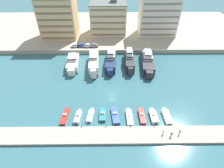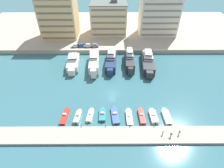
{
  "view_description": "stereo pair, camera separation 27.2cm",
  "coord_description": "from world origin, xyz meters",
  "px_view_note": "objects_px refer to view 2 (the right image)",
  "views": [
    {
      "loc": [
        -0.61,
        -48.78,
        41.56
      ],
      "look_at": [
        -0.07,
        2.96,
        2.5
      ],
      "focal_mm": 28.0,
      "sensor_mm": 36.0,
      "label": 1
    },
    {
      "loc": [
        -0.34,
        -48.78,
        41.56
      ],
      "look_at": [
        -0.07,
        2.96,
        2.5
      ],
      "focal_mm": 28.0,
      "sensor_mm": 36.0,
      "label": 2
    }
  ],
  "objects_px": {
    "car_white_far_left": "(75,45)",
    "car_silver_mid_left": "(88,45)",
    "motorboat_white_far_right": "(167,117)",
    "pedestrian_mid_deck": "(180,132)",
    "yacht_navy_mid_left": "(111,60)",
    "yacht_ivory_left": "(94,62)",
    "motorboat_teal_center_left": "(102,115)",
    "yacht_ivory_far_left": "(73,63)",
    "motorboat_red_mid_right": "(142,116)",
    "motorboat_blue_center": "(115,115)",
    "motorboat_white_center_right": "(129,117)",
    "car_blue_left": "(81,45)",
    "motorboat_red_far_left": "(65,116)",
    "pedestrian_far_side": "(171,134)",
    "motorboat_white_mid_left": "(90,115)",
    "motorboat_cream_right": "(153,116)",
    "yacht_charcoal_center": "(148,61)",
    "motorboat_grey_left": "(78,117)",
    "pedestrian_near_edge": "(163,132)",
    "car_grey_center_left": "(95,45)",
    "yacht_charcoal_center_left": "(129,60)"
  },
  "relations": [
    {
      "from": "yacht_navy_mid_left",
      "to": "motorboat_white_far_right",
      "type": "bearing_deg",
      "value": -62.14
    },
    {
      "from": "car_grey_center_left",
      "to": "pedestrian_far_side",
      "type": "xyz_separation_m",
      "value": [
        25.1,
        -54.5,
        -1.52
      ]
    },
    {
      "from": "car_white_far_left",
      "to": "car_silver_mid_left",
      "type": "xyz_separation_m",
      "value": [
        6.54,
        -0.08,
        0.0
      ]
    },
    {
      "from": "pedestrian_near_edge",
      "to": "yacht_charcoal_center",
      "type": "bearing_deg",
      "value": 86.87
    },
    {
      "from": "car_silver_mid_left",
      "to": "pedestrian_mid_deck",
      "type": "relative_size",
      "value": 2.51
    },
    {
      "from": "motorboat_red_far_left",
      "to": "pedestrian_far_side",
      "type": "height_order",
      "value": "pedestrian_far_side"
    },
    {
      "from": "motorboat_red_far_left",
      "to": "motorboat_white_far_right",
      "type": "bearing_deg",
      "value": -0.99
    },
    {
      "from": "motorboat_grey_left",
      "to": "car_white_far_left",
      "type": "bearing_deg",
      "value": 99.9
    },
    {
      "from": "yacht_ivory_far_left",
      "to": "yacht_charcoal_center_left",
      "type": "height_order",
      "value": "yacht_charcoal_center_left"
    },
    {
      "from": "yacht_ivory_far_left",
      "to": "car_silver_mid_left",
      "type": "distance_m",
      "value": 16.53
    },
    {
      "from": "motorboat_white_mid_left",
      "to": "motorboat_red_far_left",
      "type": "bearing_deg",
      "value": -178.08
    },
    {
      "from": "motorboat_white_center_right",
      "to": "motorboat_white_far_right",
      "type": "relative_size",
      "value": 1.05
    },
    {
      "from": "motorboat_grey_left",
      "to": "motorboat_white_far_right",
      "type": "bearing_deg",
      "value": -0.44
    },
    {
      "from": "motorboat_cream_right",
      "to": "motorboat_white_center_right",
      "type": "bearing_deg",
      "value": -177.3
    },
    {
      "from": "yacht_ivory_left",
      "to": "yacht_charcoal_center",
      "type": "height_order",
      "value": "yacht_charcoal_center"
    },
    {
      "from": "car_white_far_left",
      "to": "car_blue_left",
      "type": "relative_size",
      "value": 1.0
    },
    {
      "from": "yacht_ivory_left",
      "to": "yacht_charcoal_center",
      "type": "xyz_separation_m",
      "value": [
        24.21,
        0.98,
        -0.2
      ]
    },
    {
      "from": "motorboat_white_center_right",
      "to": "motorboat_cream_right",
      "type": "bearing_deg",
      "value": 2.7
    },
    {
      "from": "yacht_ivory_far_left",
      "to": "motorboat_red_mid_right",
      "type": "height_order",
      "value": "yacht_ivory_far_left"
    },
    {
      "from": "yacht_ivory_left",
      "to": "motorboat_teal_center_left",
      "type": "distance_m",
      "value": 30.46
    },
    {
      "from": "yacht_ivory_far_left",
      "to": "motorboat_red_mid_right",
      "type": "distance_m",
      "value": 40.86
    },
    {
      "from": "motorboat_white_center_right",
      "to": "motorboat_red_mid_right",
      "type": "distance_m",
      "value": 3.98
    },
    {
      "from": "motorboat_teal_center_left",
      "to": "car_white_far_left",
      "type": "relative_size",
      "value": 1.42
    },
    {
      "from": "yacht_ivory_left",
      "to": "car_silver_mid_left",
      "type": "height_order",
      "value": "yacht_ivory_left"
    },
    {
      "from": "car_silver_mid_left",
      "to": "pedestrian_near_edge",
      "type": "xyz_separation_m",
      "value": [
        26.55,
        -53.56,
        -1.55
      ]
    },
    {
      "from": "motorboat_cream_right",
      "to": "pedestrian_mid_deck",
      "type": "relative_size",
      "value": 3.85
    },
    {
      "from": "motorboat_blue_center",
      "to": "motorboat_cream_right",
      "type": "relative_size",
      "value": 1.25
    },
    {
      "from": "motorboat_grey_left",
      "to": "pedestrian_mid_deck",
      "type": "xyz_separation_m",
      "value": [
        29.49,
        -6.85,
        1.12
      ]
    },
    {
      "from": "motorboat_grey_left",
      "to": "motorboat_cream_right",
      "type": "relative_size",
      "value": 0.96
    },
    {
      "from": "motorboat_red_far_left",
      "to": "motorboat_cream_right",
      "type": "relative_size",
      "value": 1.17
    },
    {
      "from": "yacht_ivory_far_left",
      "to": "pedestrian_far_side",
      "type": "height_order",
      "value": "yacht_ivory_far_left"
    },
    {
      "from": "motorboat_red_mid_right",
      "to": "pedestrian_far_side",
      "type": "relative_size",
      "value": 4.4
    },
    {
      "from": "motorboat_teal_center_left",
      "to": "motorboat_cream_right",
      "type": "height_order",
      "value": "motorboat_cream_right"
    },
    {
      "from": "motorboat_white_far_right",
      "to": "pedestrian_mid_deck",
      "type": "bearing_deg",
      "value": -75.47
    },
    {
      "from": "yacht_ivory_left",
      "to": "yacht_navy_mid_left",
      "type": "distance_m",
      "value": 7.86
    },
    {
      "from": "motorboat_red_mid_right",
      "to": "pedestrian_mid_deck",
      "type": "relative_size",
      "value": 4.31
    },
    {
      "from": "yacht_ivory_left",
      "to": "pedestrian_far_side",
      "type": "relative_size",
      "value": 12.48
    },
    {
      "from": "motorboat_teal_center_left",
      "to": "car_silver_mid_left",
      "type": "bearing_deg",
      "value": 101.44
    },
    {
      "from": "motorboat_white_mid_left",
      "to": "car_silver_mid_left",
      "type": "height_order",
      "value": "car_silver_mid_left"
    },
    {
      "from": "yacht_ivory_far_left",
      "to": "motorboat_blue_center",
      "type": "distance_m",
      "value": 35.51
    },
    {
      "from": "car_blue_left",
      "to": "car_white_far_left",
      "type": "bearing_deg",
      "value": -175.99
    },
    {
      "from": "motorboat_white_center_right",
      "to": "car_white_far_left",
      "type": "bearing_deg",
      "value": 117.14
    },
    {
      "from": "motorboat_blue_center",
      "to": "motorboat_white_far_right",
      "type": "xyz_separation_m",
      "value": [
        16.15,
        -0.88,
        0.1
      ]
    },
    {
      "from": "motorboat_white_mid_left",
      "to": "motorboat_blue_center",
      "type": "height_order",
      "value": "motorboat_blue_center"
    },
    {
      "from": "motorboat_grey_left",
      "to": "car_white_far_left",
      "type": "distance_m",
      "value": 47.64
    },
    {
      "from": "motorboat_cream_right",
      "to": "car_silver_mid_left",
      "type": "xyz_separation_m",
      "value": [
        -25.29,
        46.77,
        2.6
      ]
    },
    {
      "from": "car_silver_mid_left",
      "to": "pedestrian_far_side",
      "type": "height_order",
      "value": "car_silver_mid_left"
    },
    {
      "from": "motorboat_white_center_right",
      "to": "car_blue_left",
      "type": "xyz_separation_m",
      "value": [
        -20.95,
        47.43,
        2.64
      ]
    },
    {
      "from": "motorboat_teal_center_left",
      "to": "motorboat_white_far_right",
      "type": "xyz_separation_m",
      "value": [
        20.11,
        -1.04,
        0.06
      ]
    },
    {
      "from": "yacht_navy_mid_left",
      "to": "motorboat_blue_center",
      "type": "distance_m",
      "value": 31.9
    }
  ]
}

